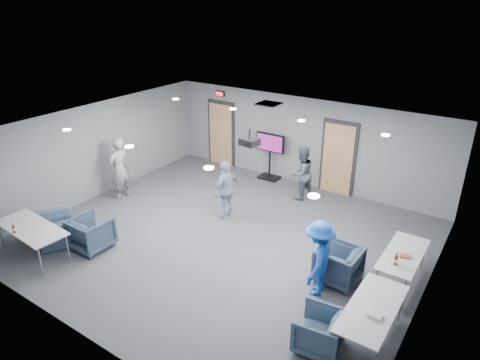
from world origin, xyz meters
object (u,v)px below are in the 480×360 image
Objects in this scene: table_front_left at (31,229)px; tv_stand at (270,154)px; table_right_b at (372,309)px; bottle_right at (396,260)px; person_a at (119,168)px; person_b at (301,173)px; person_d at (318,258)px; chair_front_a at (92,233)px; chair_right_c at (319,331)px; table_right_a at (403,256)px; chair_right_b at (338,264)px; person_c at (226,190)px; projector at (249,142)px; chair_front_b at (54,230)px; bottle_front at (14,229)px.

table_front_left is 1.30× the size of tv_stand.
table_right_b is 6.33× the size of bottle_right.
person_a reaches higher than table_front_left.
person_b is 4.24m from person_d.
chair_right_c is at bearing -178.78° from chair_front_a.
tv_stand is (-4.96, 3.19, 0.17)m from table_right_a.
person_a is 6.72m from chair_right_b.
person_c is 4.66m from table_front_left.
person_b is 4.52m from bottle_right.
projector reaches higher than chair_right_b.
person_a reaches higher than chair_front_a.
person_a is 1.14× the size of person_c.
chair_right_b is 0.85× the size of chair_front_b.
table_front_left is at bearing 48.69° from chair_front_a.
chair_right_c is 2.72× the size of bottle_right.
table_right_a is at bearing 30.47° from table_front_left.
person_c is 4.63m from bottle_right.
table_right_b is at bearing 51.94° from person_d.
chair_front_a is at bearing -103.10° from tv_stand.
projector reaches higher than bottle_front.
chair_front_a is at bearing 32.16° from person_a.
bottle_front is at bearing 125.87° from chair_front_b.
person_d is at bearing -16.52° from chair_right_b.
chair_right_b is (2.38, -3.04, -0.39)m from person_b.
person_c reaches higher than chair_front_b.
chair_right_b is 3.58× the size of bottle_front.
chair_right_b is at bearing 57.89° from person_b.
chair_front_a is (-5.01, -1.43, -0.40)m from person_d.
projector is (3.56, 3.82, 1.59)m from bottle_front.
table_right_b is (1.10, -1.30, 0.30)m from chair_right_b.
chair_right_c is at bearing -106.83° from bottle_right.
table_right_b reaches higher than chair_front_b.
table_right_a is at bearing 123.07° from person_d.
chair_front_a is at bearing 52.51° from table_front_left.
table_right_a is at bearing 158.63° from chair_right_c.
bottle_right reaches higher than table_right_a.
chair_front_a is 1.60m from bottle_front.
person_c is (3.20, 0.74, -0.11)m from person_a.
table_right_b is at bearing -45.76° from tv_stand.
person_c is 0.88× the size of table_right_b.
chair_front_b is (-6.61, -0.44, -0.02)m from chair_right_c.
table_right_a is at bearing -32.77° from tv_stand.
chair_front_a is 0.44× the size of table_front_left.
person_d is 5.71m from tv_stand.
chair_right_b is at bearing 28.38° from bottle_front.
chair_right_b is 1.97m from chair_right_c.
chair_front_b is 3.54× the size of bottle_right.
tv_stand is (2.30, 6.15, 0.52)m from chair_front_b.
table_front_left is 4.46× the size of projector.
chair_right_b is 2.99× the size of bottle_right.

